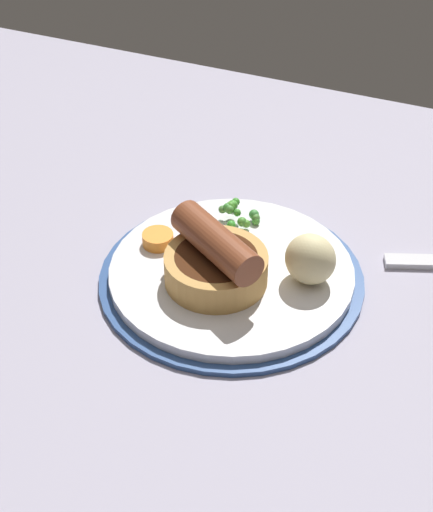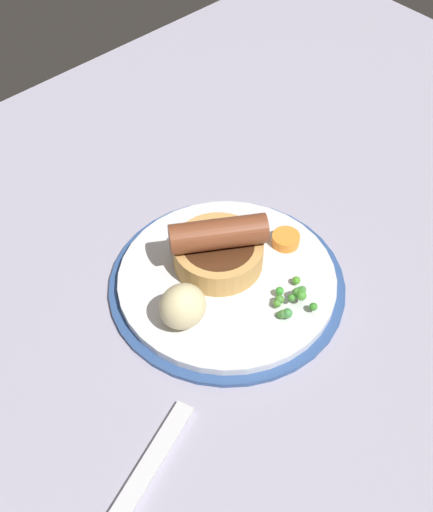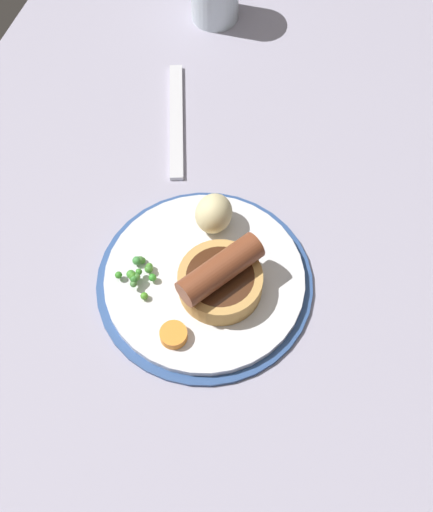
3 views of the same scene
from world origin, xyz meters
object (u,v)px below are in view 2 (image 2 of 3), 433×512
(pea_pile, at_px, (293,298))
(sausage_pudding, at_px, (216,246))
(fork, at_px, (131,496))
(dinner_plate, at_px, (227,282))
(carrot_slice_0, at_px, (286,240))
(potato_chunk_0, at_px, (183,306))

(pea_pile, bearing_deg, sausage_pudding, -80.16)
(sausage_pudding, relative_size, fork, 0.53)
(dinner_plate, distance_m, sausage_pudding, 0.04)
(carrot_slice_0, bearing_deg, dinner_plate, -5.55)
(dinner_plate, bearing_deg, fork, 27.85)
(sausage_pudding, distance_m, pea_pile, 0.09)
(pea_pile, xyz_separation_m, potato_chunk_0, (0.09, -0.05, 0.01))
(potato_chunk_0, bearing_deg, dinner_plate, -169.74)
(pea_pile, height_order, carrot_slice_0, pea_pile)
(dinner_plate, xyz_separation_m, fork, (0.20, 0.11, -0.00))
(sausage_pudding, bearing_deg, potato_chunk_0, -121.43)
(dinner_plate, bearing_deg, pea_pile, 108.34)
(pea_pile, bearing_deg, carrot_slice_0, -131.53)
(dinner_plate, height_order, sausage_pudding, sausage_pudding)
(carrot_slice_0, relative_size, fork, 0.16)
(pea_pile, xyz_separation_m, fork, (0.23, 0.04, -0.02))
(dinner_plate, relative_size, sausage_pudding, 2.46)
(fork, bearing_deg, carrot_slice_0, 179.34)
(dinner_plate, distance_m, pea_pile, 0.07)
(dinner_plate, relative_size, fork, 1.30)
(sausage_pudding, bearing_deg, fork, -115.49)
(carrot_slice_0, xyz_separation_m, fork, (0.28, 0.10, -0.02))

